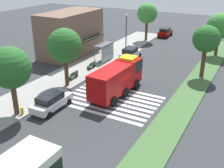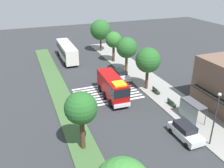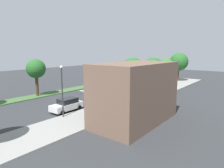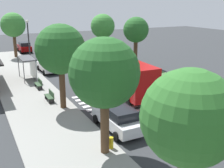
{
  "view_description": "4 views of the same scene",
  "coord_description": "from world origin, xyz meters",
  "px_view_note": "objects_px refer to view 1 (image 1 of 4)",
  "views": [
    {
      "loc": [
        -24.83,
        -12.75,
        13.34
      ],
      "look_at": [
        -0.91,
        0.28,
        1.61
      ],
      "focal_mm": 44.26,
      "sensor_mm": 36.0,
      "label": 1
    },
    {
      "loc": [
        30.63,
        -11.7,
        17.14
      ],
      "look_at": [
        -0.97,
        0.59,
        1.76
      ],
      "focal_mm": 38.76,
      "sensor_mm": 36.0,
      "label": 2
    },
    {
      "loc": [
        28.93,
        25.12,
        8.08
      ],
      "look_at": [
        -0.92,
        1.58,
        1.72
      ],
      "focal_mm": 31.47,
      "sensor_mm": 36.0,
      "label": 3
    },
    {
      "loc": [
        -21.73,
        12.68,
        8.5
      ],
      "look_at": [
        0.44,
        1.41,
        1.17
      ],
      "focal_mm": 44.55,
      "sensor_mm": 36.0,
      "label": 4
    }
  ],
  "objects_px": {
    "fire_truck": "(118,77)",
    "sidewalk_tree_east": "(65,46)",
    "parked_car_east": "(165,32)",
    "bench_near_shelter": "(92,65)",
    "sidewalk_tree_center": "(10,68)",
    "bus_stop_shelter": "(106,49)",
    "fire_hydrant": "(22,111)",
    "median_tree_far_west": "(206,40)",
    "bench_west_of_shelter": "(73,75)",
    "street_lamp": "(126,30)",
    "parked_car_west": "(51,101)",
    "sidewalk_tree_far_east": "(147,13)",
    "parked_car_mid": "(131,53)",
    "median_tree_west": "(220,26)"
  },
  "relations": [
    {
      "from": "street_lamp",
      "to": "median_tree_west",
      "type": "height_order",
      "value": "median_tree_west"
    },
    {
      "from": "bench_west_of_shelter",
      "to": "sidewalk_tree_east",
      "type": "bearing_deg",
      "value": -164.59
    },
    {
      "from": "bench_near_shelter",
      "to": "sidewalk_tree_center",
      "type": "bearing_deg",
      "value": -177.74
    },
    {
      "from": "parked_car_mid",
      "to": "street_lamp",
      "type": "height_order",
      "value": "street_lamp"
    },
    {
      "from": "fire_truck",
      "to": "parked_car_west",
      "type": "relative_size",
      "value": 1.79
    },
    {
      "from": "sidewalk_tree_east",
      "to": "bus_stop_shelter",
      "type": "bearing_deg",
      "value": 3.22
    },
    {
      "from": "bus_stop_shelter",
      "to": "median_tree_far_west",
      "type": "distance_m",
      "value": 14.43
    },
    {
      "from": "sidewalk_tree_center",
      "to": "median_tree_west",
      "type": "height_order",
      "value": "sidewalk_tree_center"
    },
    {
      "from": "parked_car_east",
      "to": "bus_stop_shelter",
      "type": "bearing_deg",
      "value": 171.41
    },
    {
      "from": "parked_car_mid",
      "to": "bus_stop_shelter",
      "type": "xyz_separation_m",
      "value": [
        -2.82,
        2.78,
        0.98
      ]
    },
    {
      "from": "street_lamp",
      "to": "median_tree_far_west",
      "type": "distance_m",
      "value": 13.91
    },
    {
      "from": "parked_car_west",
      "to": "sidewalk_tree_east",
      "type": "xyz_separation_m",
      "value": [
        5.44,
        2.2,
        4.08
      ]
    },
    {
      "from": "parked_car_mid",
      "to": "street_lamp",
      "type": "distance_m",
      "value": 4.0
    },
    {
      "from": "bus_stop_shelter",
      "to": "bench_west_of_shelter",
      "type": "relative_size",
      "value": 2.19
    },
    {
      "from": "bench_west_of_shelter",
      "to": "sidewalk_tree_east",
      "type": "relative_size",
      "value": 0.23
    },
    {
      "from": "median_tree_far_west",
      "to": "parked_car_east",
      "type": "bearing_deg",
      "value": 30.79
    },
    {
      "from": "parked_car_east",
      "to": "sidewalk_tree_far_east",
      "type": "height_order",
      "value": "sidewalk_tree_far_east"
    },
    {
      "from": "street_lamp",
      "to": "sidewalk_tree_center",
      "type": "height_order",
      "value": "sidewalk_tree_center"
    },
    {
      "from": "parked_car_west",
      "to": "median_tree_west",
      "type": "height_order",
      "value": "median_tree_west"
    },
    {
      "from": "parked_car_mid",
      "to": "sidewalk_tree_far_east",
      "type": "height_order",
      "value": "sidewalk_tree_far_east"
    },
    {
      "from": "parked_car_east",
      "to": "sidewalk_tree_east",
      "type": "relative_size",
      "value": 0.62
    },
    {
      "from": "fire_truck",
      "to": "sidewalk_tree_east",
      "type": "bearing_deg",
      "value": 101.76
    },
    {
      "from": "bench_west_of_shelter",
      "to": "median_tree_west",
      "type": "xyz_separation_m",
      "value": [
        19.03,
        -14.09,
        4.12
      ]
    },
    {
      "from": "street_lamp",
      "to": "fire_hydrant",
      "type": "xyz_separation_m",
      "value": [
        -22.98,
        -0.1,
        -3.35
      ]
    },
    {
      "from": "bus_stop_shelter",
      "to": "sidewalk_tree_far_east",
      "type": "distance_m",
      "value": 14.93
    },
    {
      "from": "parked_car_mid",
      "to": "fire_truck",
      "type": "bearing_deg",
      "value": -162.0
    },
    {
      "from": "street_lamp",
      "to": "fire_hydrant",
      "type": "relative_size",
      "value": 8.97
    },
    {
      "from": "median_tree_far_west",
      "to": "fire_hydrant",
      "type": "xyz_separation_m",
      "value": [
        -18.48,
        13.02,
        -4.46
      ]
    },
    {
      "from": "sidewalk_tree_center",
      "to": "fire_hydrant",
      "type": "relative_size",
      "value": 9.54
    },
    {
      "from": "parked_car_west",
      "to": "street_lamp",
      "type": "bearing_deg",
      "value": 4.48
    },
    {
      "from": "parked_car_east",
      "to": "sidewalk_tree_center",
      "type": "distance_m",
      "value": 37.96
    },
    {
      "from": "bench_west_of_shelter",
      "to": "street_lamp",
      "type": "height_order",
      "value": "street_lamp"
    },
    {
      "from": "sidewalk_tree_center",
      "to": "bench_near_shelter",
      "type": "bearing_deg",
      "value": 2.26
    },
    {
      "from": "parked_car_west",
      "to": "sidewalk_tree_center",
      "type": "bearing_deg",
      "value": 138.67
    },
    {
      "from": "bus_stop_shelter",
      "to": "bench_near_shelter",
      "type": "relative_size",
      "value": 2.19
    },
    {
      "from": "bench_west_of_shelter",
      "to": "street_lamp",
      "type": "relative_size",
      "value": 0.25
    },
    {
      "from": "fire_truck",
      "to": "bus_stop_shelter",
      "type": "distance_m",
      "value": 11.54
    },
    {
      "from": "fire_truck",
      "to": "parked_car_east",
      "type": "bearing_deg",
      "value": 10.29
    },
    {
      "from": "fire_truck",
      "to": "bench_west_of_shelter",
      "type": "height_order",
      "value": "fire_truck"
    },
    {
      "from": "fire_truck",
      "to": "parked_car_east",
      "type": "relative_size",
      "value": 1.99
    },
    {
      "from": "parked_car_east",
      "to": "fire_truck",
      "type": "bearing_deg",
      "value": -172.29
    },
    {
      "from": "fire_truck",
      "to": "sidewalk_tree_far_east",
      "type": "relative_size",
      "value": 1.22
    },
    {
      "from": "street_lamp",
      "to": "median_tree_far_west",
      "type": "relative_size",
      "value": 0.96
    },
    {
      "from": "fire_hydrant",
      "to": "sidewalk_tree_east",
      "type": "bearing_deg",
      "value": 3.68
    },
    {
      "from": "parked_car_east",
      "to": "sidewalk_tree_far_east",
      "type": "relative_size",
      "value": 0.62
    },
    {
      "from": "parked_car_east",
      "to": "median_tree_far_west",
      "type": "height_order",
      "value": "median_tree_far_west"
    },
    {
      "from": "parked_car_mid",
      "to": "bench_near_shelter",
      "type": "xyz_separation_m",
      "value": [
        -6.82,
        2.77,
        -0.32
      ]
    },
    {
      "from": "fire_hydrant",
      "to": "bench_near_shelter",
      "type": "bearing_deg",
      "value": 4.32
    },
    {
      "from": "street_lamp",
      "to": "sidewalk_tree_east",
      "type": "bearing_deg",
      "value": 178.49
    },
    {
      "from": "fire_truck",
      "to": "fire_hydrant",
      "type": "relative_size",
      "value": 12.07
    }
  ]
}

